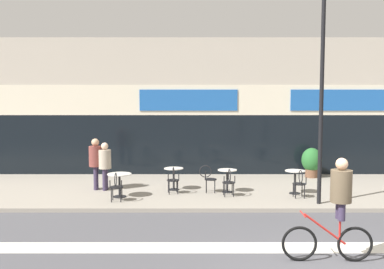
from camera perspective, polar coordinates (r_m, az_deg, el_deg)
The scene contains 17 objects.
sidewalk_slab at distance 15.86m, azimuth 10.76°, elevation -6.95°, with size 40.00×5.50×0.12m, color gray.
storefront_facade at distance 20.17m, azimuth 8.45°, elevation 3.47°, with size 40.00×4.06×5.60m.
bike_lane_stripe at distance 10.54m, azimuth 16.54°, elevation -13.62°, with size 36.00×0.70×0.01m, color silver.
bistro_table_0 at distance 14.36m, azimuth -8.96°, elevation -5.75°, with size 0.76×0.76×0.75m.
bistro_table_1 at distance 15.24m, azimuth -2.11°, elevation -5.09°, with size 0.65×0.65×0.75m.
bistro_table_2 at distance 14.90m, azimuth 4.73°, elevation -5.32°, with size 0.63×0.63×0.76m.
bistro_table_3 at distance 15.02m, azimuth 13.19°, elevation -5.32°, with size 0.65×0.65×0.77m.
cafe_chair_0_near at distance 13.76m, azimuth -9.37°, elevation -6.32°, with size 0.41×0.58×0.90m.
cafe_chair_1_near at distance 14.63m, azimuth -2.16°, elevation -5.57°, with size 0.45×0.60×0.90m.
cafe_chair_2_near at distance 14.29m, azimuth 4.95°, elevation -5.84°, with size 0.43×0.59×0.90m.
cafe_chair_2_side at distance 14.87m, azimuth 2.32°, elevation -5.39°, with size 0.59×0.42×0.90m.
cafe_chair_3_near at distance 14.43m, azimuth 13.75°, elevation -5.86°, with size 0.41×0.58×0.90m.
planter_pot at distance 18.12m, azimuth 15.19°, elevation -3.34°, with size 0.78×0.78×1.15m.
lamp_post at distance 13.61m, azimuth 16.40°, elevation 6.14°, with size 0.26×0.26×6.21m.
cyclist_0 at distance 9.48m, azimuth 18.15°, elevation -8.38°, with size 1.83×0.48×2.10m.
pedestrian_near_end at distance 15.58m, azimuth -11.90°, elevation -3.09°, with size 0.52×0.52×1.74m.
pedestrian_far_end at distance 15.41m, azimuth -10.76°, elevation -3.44°, with size 0.45×0.45×1.62m.
Camera 1 is at (-2.88, -7.99, 3.35)m, focal length 42.00 mm.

